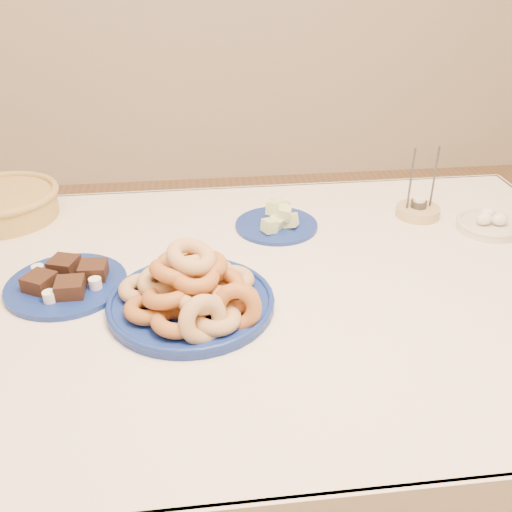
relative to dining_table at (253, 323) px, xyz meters
name	(u,v)px	position (x,y,z in m)	size (l,w,h in m)	color
ground	(254,505)	(0.00, 0.00, -0.64)	(5.00, 5.00, 0.00)	#936845
dining_table	(253,323)	(0.00, 0.00, 0.00)	(1.71, 1.11, 0.75)	brown
donut_platter	(192,292)	(-0.13, -0.08, 0.15)	(0.44, 0.44, 0.16)	navy
melon_plate	(277,220)	(0.09, 0.27, 0.13)	(0.28, 0.28, 0.07)	navy
brownie_plate	(66,282)	(-0.41, 0.04, 0.12)	(0.32, 0.32, 0.05)	navy
wicker_basket	(2,203)	(-0.63, 0.42, 0.15)	(0.40, 0.40, 0.08)	olive
candle_holder	(418,210)	(0.49, 0.29, 0.12)	(0.13, 0.13, 0.19)	tan
egg_bowl	(489,224)	(0.64, 0.19, 0.12)	(0.17, 0.17, 0.05)	beige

